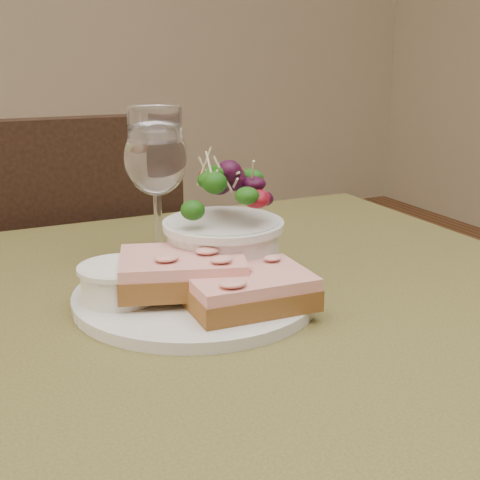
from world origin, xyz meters
name	(u,v)px	position (x,y,z in m)	size (l,w,h in m)	color
cafe_table	(239,394)	(0.00, 0.00, 0.65)	(0.80, 0.80, 0.75)	#3F3C1B
chair_far	(60,417)	(-0.10, 0.64, 0.29)	(0.45, 0.45, 0.90)	black
dinner_plate	(195,296)	(-0.03, 0.03, 0.76)	(0.25, 0.25, 0.01)	silver
sandwich_front	(248,289)	(0.00, -0.03, 0.78)	(0.12, 0.09, 0.03)	#513315
sandwich_back	(182,271)	(-0.05, 0.03, 0.79)	(0.15, 0.13, 0.03)	#513315
ramekin	(119,280)	(-0.11, 0.04, 0.78)	(0.08, 0.08, 0.04)	silver
salad_bowl	(223,222)	(0.01, 0.07, 0.82)	(0.12, 0.12, 0.13)	silver
garnish	(129,266)	(-0.08, 0.12, 0.77)	(0.05, 0.04, 0.02)	#093409
wine_glass	(156,163)	(-0.03, 0.18, 0.87)	(0.08, 0.08, 0.18)	white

